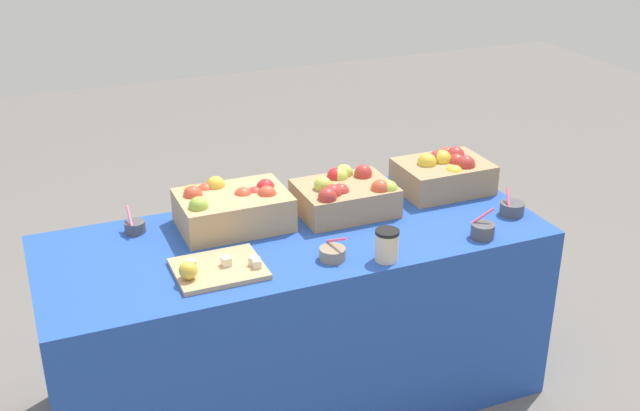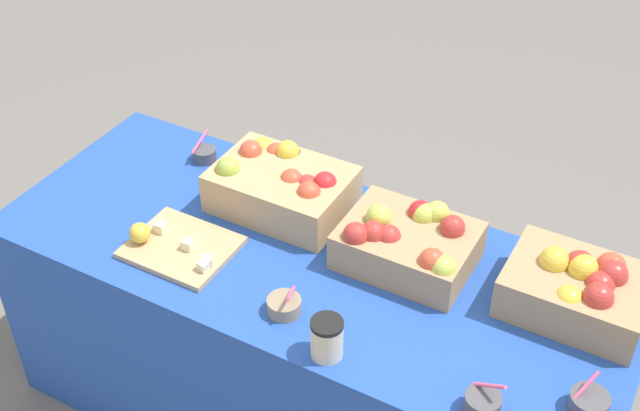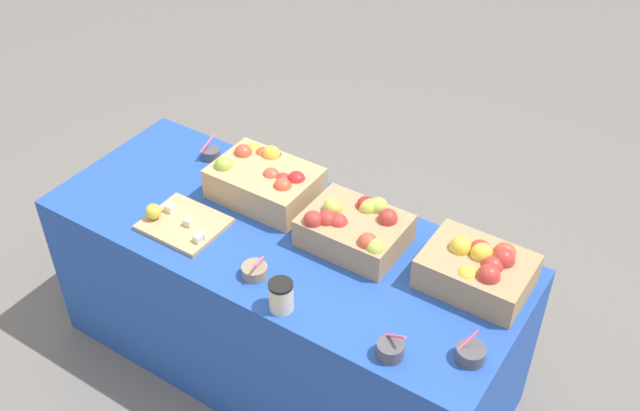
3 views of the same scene
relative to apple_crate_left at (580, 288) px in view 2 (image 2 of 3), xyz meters
The scene contains 10 objects.
table 0.88m from the apple_crate_left, 168.00° to the right, with size 1.90×0.76×0.74m, color #234CAD.
apple_crate_left is the anchor object (origin of this frame).
apple_crate_middle 0.48m from the apple_crate_left, behind, with size 0.37×0.28×0.16m.
apple_crate_right 0.93m from the apple_crate_left, behind, with size 0.41×0.29×0.17m.
cutting_board_front 1.14m from the apple_crate_left, 163.38° to the right, with size 0.30×0.25×0.08m.
sample_bowl_near 0.79m from the apple_crate_left, 150.27° to the right, with size 0.09×0.10×0.10m.
sample_bowl_mid 1.29m from the apple_crate_left, behind, with size 0.08×0.10×0.09m.
sample_bowl_far 0.35m from the apple_crate_left, 69.59° to the right, with size 0.10×0.10×0.10m.
sample_bowl_extra 0.46m from the apple_crate_left, 102.51° to the right, with size 0.09×0.09×0.11m.
coffee_cup 0.69m from the apple_crate_left, 137.44° to the right, with size 0.09×0.09×0.12m.
Camera 2 is at (0.92, -1.59, 2.36)m, focal length 46.97 mm.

